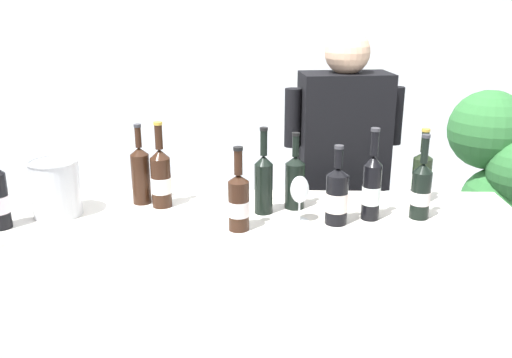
{
  "coord_description": "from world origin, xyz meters",
  "views": [
    {
      "loc": [
        0.09,
        -2.0,
        1.76
      ],
      "look_at": [
        0.03,
        0.0,
        1.1
      ],
      "focal_mm": 38.09,
      "sensor_mm": 36.0,
      "label": 1
    }
  ],
  "objects_px": {
    "wine_bottle_1": "(372,187)",
    "wine_bottle_2": "(295,180)",
    "wine_bottle_5": "(421,190)",
    "wine_bottle_8": "(161,177)",
    "wine_glass": "(300,191)",
    "ice_bucket": "(56,187)",
    "wine_bottle_9": "(239,201)",
    "wine_bottle_0": "(337,196)",
    "wine_bottle_7": "(264,182)",
    "wine_bottle_6": "(421,176)",
    "person_server": "(340,198)",
    "potted_shrub": "(499,180)",
    "wine_bottle_4": "(141,174)"
  },
  "relations": [
    {
      "from": "wine_bottle_6",
      "to": "wine_glass",
      "type": "height_order",
      "value": "wine_bottle_6"
    },
    {
      "from": "wine_bottle_5",
      "to": "wine_bottle_9",
      "type": "xyz_separation_m",
      "value": [
        -0.7,
        -0.14,
        -0.0
      ]
    },
    {
      "from": "wine_bottle_0",
      "to": "wine_bottle_7",
      "type": "height_order",
      "value": "wine_bottle_7"
    },
    {
      "from": "ice_bucket",
      "to": "potted_shrub",
      "type": "relative_size",
      "value": 0.18
    },
    {
      "from": "wine_bottle_2",
      "to": "wine_bottle_4",
      "type": "relative_size",
      "value": 0.94
    },
    {
      "from": "wine_bottle_9",
      "to": "wine_bottle_1",
      "type": "bearing_deg",
      "value": 13.28
    },
    {
      "from": "ice_bucket",
      "to": "wine_bottle_9",
      "type": "bearing_deg",
      "value": -10.06
    },
    {
      "from": "wine_bottle_8",
      "to": "wine_bottle_2",
      "type": "bearing_deg",
      "value": -0.19
    },
    {
      "from": "wine_bottle_5",
      "to": "potted_shrub",
      "type": "distance_m",
      "value": 1.24
    },
    {
      "from": "wine_bottle_0",
      "to": "wine_bottle_7",
      "type": "distance_m",
      "value": 0.3
    },
    {
      "from": "ice_bucket",
      "to": "wine_bottle_1",
      "type": "bearing_deg",
      "value": -0.46
    },
    {
      "from": "ice_bucket",
      "to": "person_server",
      "type": "relative_size",
      "value": 0.14
    },
    {
      "from": "wine_bottle_9",
      "to": "wine_bottle_6",
      "type": "bearing_deg",
      "value": 23.44
    },
    {
      "from": "wine_bottle_0",
      "to": "wine_glass",
      "type": "relative_size",
      "value": 1.68
    },
    {
      "from": "wine_glass",
      "to": "person_server",
      "type": "bearing_deg",
      "value": 70.25
    },
    {
      "from": "wine_bottle_1",
      "to": "person_server",
      "type": "bearing_deg",
      "value": 92.54
    },
    {
      "from": "wine_bottle_0",
      "to": "person_server",
      "type": "xyz_separation_m",
      "value": [
        0.11,
        0.7,
        -0.26
      ]
    },
    {
      "from": "wine_bottle_6",
      "to": "ice_bucket",
      "type": "bearing_deg",
      "value": -172.42
    },
    {
      "from": "wine_bottle_1",
      "to": "wine_bottle_2",
      "type": "xyz_separation_m",
      "value": [
        -0.29,
        0.11,
        -0.02
      ]
    },
    {
      "from": "wine_bottle_2",
      "to": "wine_bottle_0",
      "type": "bearing_deg",
      "value": -47.07
    },
    {
      "from": "wine_bottle_7",
      "to": "wine_glass",
      "type": "xyz_separation_m",
      "value": [
        0.14,
        -0.09,
        -0.01
      ]
    },
    {
      "from": "wine_bottle_7",
      "to": "ice_bucket",
      "type": "relative_size",
      "value": 1.54
    },
    {
      "from": "wine_bottle_1",
      "to": "wine_bottle_6",
      "type": "height_order",
      "value": "wine_bottle_1"
    },
    {
      "from": "wine_bottle_1",
      "to": "wine_bottle_2",
      "type": "bearing_deg",
      "value": 158.64
    },
    {
      "from": "wine_bottle_2",
      "to": "wine_bottle_5",
      "type": "xyz_separation_m",
      "value": [
        0.48,
        -0.1,
        -0.0
      ]
    },
    {
      "from": "person_server",
      "to": "potted_shrub",
      "type": "distance_m",
      "value": 1.0
    },
    {
      "from": "wine_bottle_1",
      "to": "wine_bottle_8",
      "type": "height_order",
      "value": "wine_bottle_1"
    },
    {
      "from": "wine_bottle_1",
      "to": "wine_bottle_9",
      "type": "bearing_deg",
      "value": -166.72
    },
    {
      "from": "wine_bottle_8",
      "to": "person_server",
      "type": "height_order",
      "value": "person_server"
    },
    {
      "from": "wine_bottle_4",
      "to": "wine_bottle_8",
      "type": "bearing_deg",
      "value": -22.41
    },
    {
      "from": "wine_bottle_1",
      "to": "wine_bottle_5",
      "type": "distance_m",
      "value": 0.2
    },
    {
      "from": "wine_bottle_5",
      "to": "wine_bottle_8",
      "type": "xyz_separation_m",
      "value": [
        -1.03,
        0.1,
        0.01
      ]
    },
    {
      "from": "wine_bottle_9",
      "to": "ice_bucket",
      "type": "xyz_separation_m",
      "value": [
        -0.73,
        0.13,
        0.0
      ]
    },
    {
      "from": "wine_bottle_0",
      "to": "wine_bottle_5",
      "type": "relative_size",
      "value": 0.92
    },
    {
      "from": "wine_bottle_1",
      "to": "ice_bucket",
      "type": "relative_size",
      "value": 1.59
    },
    {
      "from": "wine_bottle_0",
      "to": "wine_bottle_6",
      "type": "relative_size",
      "value": 0.98
    },
    {
      "from": "ice_bucket",
      "to": "wine_bottle_8",
      "type": "bearing_deg",
      "value": 14.88
    },
    {
      "from": "potted_shrub",
      "to": "wine_bottle_2",
      "type": "bearing_deg",
      "value": -143.87
    },
    {
      "from": "wine_bottle_1",
      "to": "wine_bottle_2",
      "type": "relative_size",
      "value": 1.15
    },
    {
      "from": "wine_bottle_9",
      "to": "potted_shrub",
      "type": "bearing_deg",
      "value": 38.06
    },
    {
      "from": "wine_bottle_6",
      "to": "ice_bucket",
      "type": "relative_size",
      "value": 1.38
    },
    {
      "from": "wine_bottle_7",
      "to": "person_server",
      "type": "relative_size",
      "value": 0.21
    },
    {
      "from": "wine_bottle_2",
      "to": "wine_glass",
      "type": "height_order",
      "value": "wine_bottle_2"
    },
    {
      "from": "wine_bottle_1",
      "to": "wine_glass",
      "type": "distance_m",
      "value": 0.28
    },
    {
      "from": "ice_bucket",
      "to": "wine_bottle_0",
      "type": "bearing_deg",
      "value": -3.12
    },
    {
      "from": "wine_glass",
      "to": "wine_bottle_9",
      "type": "bearing_deg",
      "value": -159.97
    },
    {
      "from": "wine_bottle_0",
      "to": "person_server",
      "type": "height_order",
      "value": "person_server"
    },
    {
      "from": "wine_bottle_9",
      "to": "wine_bottle_0",
      "type": "bearing_deg",
      "value": 10.71
    },
    {
      "from": "person_server",
      "to": "wine_bottle_8",
      "type": "bearing_deg",
      "value": -146.22
    },
    {
      "from": "wine_bottle_8",
      "to": "potted_shrub",
      "type": "height_order",
      "value": "wine_bottle_8"
    }
  ]
}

